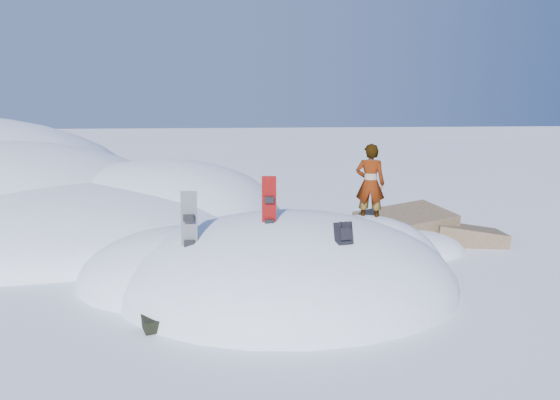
{
  "coord_description": "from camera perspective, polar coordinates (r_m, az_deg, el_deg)",
  "views": [
    {
      "loc": [
        -1.2,
        -10.73,
        3.84
      ],
      "look_at": [
        -0.14,
        0.3,
        1.76
      ],
      "focal_mm": 35.0,
      "sensor_mm": 36.0,
      "label": 1
    }
  ],
  "objects": [
    {
      "name": "snowboard_red",
      "position": [
        10.53,
        -1.14,
        -1.4
      ],
      "size": [
        0.28,
        0.16,
        1.49
      ],
      "rotation": [
        0.0,
        0.0,
        -0.07
      ],
      "color": "red",
      "rests_on": "snow_mound"
    },
    {
      "name": "snowboard_dark",
      "position": [
        10.26,
        -9.45,
        -3.44
      ],
      "size": [
        0.31,
        0.22,
        1.6
      ],
      "rotation": [
        0.0,
        0.0,
        -0.05
      ],
      "color": "black",
      "rests_on": "snow_mound"
    },
    {
      "name": "backpack",
      "position": [
        9.86,
        6.67,
        -3.45
      ],
      "size": [
        0.35,
        0.39,
        0.47
      ],
      "rotation": [
        0.0,
        0.0,
        0.27
      ],
      "color": "black",
      "rests_on": "snow_mound"
    },
    {
      "name": "person",
      "position": [
        12.21,
        9.4,
        1.7
      ],
      "size": [
        0.75,
        0.61,
        1.77
      ],
      "primitive_type": "imported",
      "rotation": [
        0.0,
        0.0,
        2.82
      ],
      "color": "slate",
      "rests_on": "snow_mound"
    },
    {
      "name": "rock_outcrop",
      "position": [
        15.09,
        13.76,
        -4.35
      ],
      "size": [
        4.68,
        4.41,
        1.68
      ],
      "color": "brown",
      "rests_on": "ground"
    },
    {
      "name": "snow_mound",
      "position": [
        11.67,
        -0.15,
        -8.56
      ],
      "size": [
        8.0,
        6.0,
        3.0
      ],
      "color": "white",
      "rests_on": "ground"
    },
    {
      "name": "gear_pile",
      "position": [
        9.71,
        -11.56,
        -12.04
      ],
      "size": [
        1.01,
        0.79,
        0.26
      ],
      "rotation": [
        0.0,
        0.0,
        0.31
      ],
      "color": "black",
      "rests_on": "ground"
    },
    {
      "name": "ground",
      "position": [
        11.46,
        0.84,
        -8.93
      ],
      "size": [
        120.0,
        120.0,
        0.0
      ],
      "primitive_type": "plane",
      "color": "white",
      "rests_on": "ground"
    }
  ]
}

